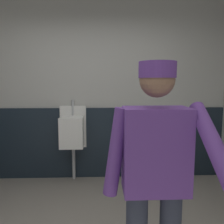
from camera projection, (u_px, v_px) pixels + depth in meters
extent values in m
cube|color=#B2B2AD|center=(92.00, 86.00, 3.59)|extent=(4.74, 0.12, 2.90)
cube|color=#19232D|center=(92.00, 143.00, 3.63)|extent=(4.14, 0.03, 1.11)
cube|color=white|center=(73.00, 127.00, 3.57)|extent=(0.40, 0.05, 0.65)
cube|color=white|center=(72.00, 132.00, 3.41)|extent=(0.34, 0.30, 0.45)
cylinder|color=#B7BABF|center=(73.00, 108.00, 3.53)|extent=(0.04, 0.04, 0.24)
cylinder|color=#B7BABF|center=(74.00, 162.00, 3.60)|extent=(0.05, 0.05, 0.55)
cube|color=#60388C|center=(155.00, 150.00, 1.43)|extent=(0.40, 0.24, 0.53)
cylinder|color=#60388C|center=(116.00, 152.00, 1.42)|extent=(0.17, 0.09, 0.56)
cylinder|color=#60388C|center=(212.00, 142.00, 1.20)|extent=(0.09, 0.50, 0.39)
sphere|color=#8C664C|center=(157.00, 80.00, 1.38)|extent=(0.21, 0.21, 0.21)
cylinder|color=#60388C|center=(157.00, 70.00, 1.37)|extent=(0.22, 0.22, 0.10)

